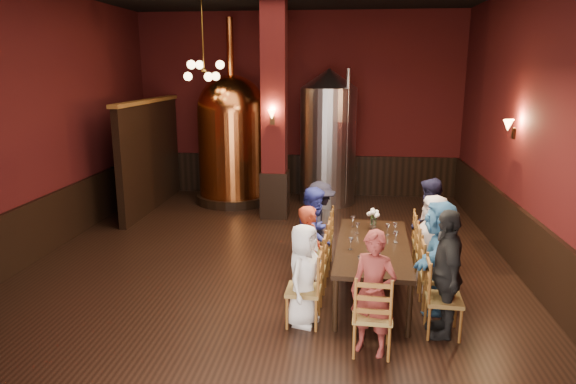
# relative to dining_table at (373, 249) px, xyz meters

# --- Properties ---
(room) EXTENTS (10.00, 10.02, 4.50)m
(room) POSITION_rel_dining_table_xyz_m (-1.60, 0.99, 1.56)
(room) COLOR black
(room) RESTS_ON ground
(wainscot_right) EXTENTS (0.08, 9.90, 1.00)m
(wainscot_right) POSITION_rel_dining_table_xyz_m (2.36, 0.99, -0.19)
(wainscot_right) COLOR black
(wainscot_right) RESTS_ON ground
(wainscot_back) EXTENTS (7.90, 0.08, 1.00)m
(wainscot_back) POSITION_rel_dining_table_xyz_m (-1.60, 5.95, -0.19)
(wainscot_back) COLOR black
(wainscot_back) RESTS_ON ground
(wainscot_left) EXTENTS (0.08, 9.90, 1.00)m
(wainscot_left) POSITION_rel_dining_table_xyz_m (-5.56, 0.99, -0.19)
(wainscot_left) COLOR black
(wainscot_left) RESTS_ON ground
(column) EXTENTS (0.58, 0.58, 4.50)m
(column) POSITION_rel_dining_table_xyz_m (-1.90, 3.79, 1.56)
(column) COLOR #430F0E
(column) RESTS_ON ground
(partition) EXTENTS (0.22, 3.50, 2.40)m
(partition) POSITION_rel_dining_table_xyz_m (-4.80, 4.19, 0.51)
(partition) COLOR black
(partition) RESTS_ON ground
(pendant_cluster) EXTENTS (0.90, 0.90, 1.70)m
(pendant_cluster) POSITION_rel_dining_table_xyz_m (-3.40, 3.89, 2.41)
(pendant_cluster) COLOR #A57226
(pendant_cluster) RESTS_ON room
(sconce_wall) EXTENTS (0.20, 0.20, 0.36)m
(sconce_wall) POSITION_rel_dining_table_xyz_m (2.30, 1.79, 1.51)
(sconce_wall) COLOR black
(sconce_wall) RESTS_ON room
(sconce_column) EXTENTS (0.20, 0.20, 0.36)m
(sconce_column) POSITION_rel_dining_table_xyz_m (-1.90, 3.49, 1.51)
(sconce_column) COLOR black
(sconce_column) RESTS_ON column
(dining_table) EXTENTS (1.11, 2.44, 0.75)m
(dining_table) POSITION_rel_dining_table_xyz_m (0.00, 0.00, 0.00)
(dining_table) COLOR black
(dining_table) RESTS_ON ground
(chair_0) EXTENTS (0.48, 0.48, 0.92)m
(chair_0) POSITION_rel_dining_table_xyz_m (-0.90, -0.96, -0.23)
(chair_0) COLOR #935A25
(chair_0) RESTS_ON ground
(person_0) EXTENTS (0.60, 0.74, 1.31)m
(person_0) POSITION_rel_dining_table_xyz_m (-0.90, -0.96, -0.03)
(person_0) COLOR white
(person_0) RESTS_ON ground
(chair_1) EXTENTS (0.48, 0.48, 0.92)m
(chair_1) POSITION_rel_dining_table_xyz_m (-0.86, -0.29, -0.23)
(chair_1) COLOR #935A25
(chair_1) RESTS_ON ground
(person_1) EXTENTS (0.34, 0.51, 1.36)m
(person_1) POSITION_rel_dining_table_xyz_m (-0.86, -0.29, -0.01)
(person_1) COLOR #A5331C
(person_1) RESTS_ON ground
(chair_2) EXTENTS (0.48, 0.48, 0.92)m
(chair_2) POSITION_rel_dining_table_xyz_m (-0.83, 0.37, -0.23)
(chair_2) COLOR #935A25
(chair_2) RESTS_ON ground
(person_2) EXTENTS (0.54, 0.78, 1.47)m
(person_2) POSITION_rel_dining_table_xyz_m (-0.83, 0.37, 0.05)
(person_2) COLOR #2C3495
(person_2) RESTS_ON ground
(chair_3) EXTENTS (0.48, 0.48, 0.92)m
(chair_3) POSITION_rel_dining_table_xyz_m (-0.80, 1.04, -0.23)
(chair_3) COLOR #935A25
(chair_3) RESTS_ON ground
(person_3) EXTENTS (0.73, 1.01, 1.40)m
(person_3) POSITION_rel_dining_table_xyz_m (-0.80, 1.04, 0.01)
(person_3) COLOR black
(person_3) RESTS_ON ground
(chair_4) EXTENTS (0.48, 0.48, 0.92)m
(chair_4) POSITION_rel_dining_table_xyz_m (0.80, -1.04, -0.23)
(chair_4) COLOR #935A25
(chair_4) RESTS_ON ground
(person_4) EXTENTS (0.39, 0.92, 1.57)m
(person_4) POSITION_rel_dining_table_xyz_m (0.80, -1.04, 0.10)
(person_4) COLOR black
(person_4) RESTS_ON ground
(chair_5) EXTENTS (0.48, 0.48, 0.92)m
(chair_5) POSITION_rel_dining_table_xyz_m (0.83, -0.37, -0.23)
(chair_5) COLOR #935A25
(chair_5) RESTS_ON ground
(person_5) EXTENTS (0.83, 1.47, 1.51)m
(person_5) POSITION_rel_dining_table_xyz_m (0.83, -0.37, 0.07)
(person_5) COLOR teal
(person_5) RESTS_ON ground
(chair_6) EXTENTS (0.48, 0.48, 0.92)m
(chair_6) POSITION_rel_dining_table_xyz_m (0.86, 0.29, -0.23)
(chair_6) COLOR #935A25
(chair_6) RESTS_ON ground
(person_6) EXTENTS (0.52, 0.73, 1.42)m
(person_6) POSITION_rel_dining_table_xyz_m (0.86, 0.29, 0.02)
(person_6) COLOR beige
(person_6) RESTS_ON ground
(chair_7) EXTENTS (0.48, 0.48, 0.92)m
(chair_7) POSITION_rel_dining_table_xyz_m (0.90, 0.96, -0.23)
(chair_7) COLOR #935A25
(chair_7) RESTS_ON ground
(person_7) EXTENTS (0.58, 0.81, 1.51)m
(person_7) POSITION_rel_dining_table_xyz_m (0.90, 0.96, 0.07)
(person_7) COLOR #1B1933
(person_7) RESTS_ON ground
(chair_8) EXTENTS (0.48, 0.48, 0.92)m
(chair_8) POSITION_rel_dining_table_xyz_m (-0.07, -1.55, -0.23)
(chair_8) COLOR #935A25
(chair_8) RESTS_ON ground
(person_8) EXTENTS (0.62, 0.53, 1.44)m
(person_8) POSITION_rel_dining_table_xyz_m (-0.07, -1.55, 0.03)
(person_8) COLOR maroon
(person_8) RESTS_ON ground
(copper_kettle) EXTENTS (1.82, 1.82, 4.26)m
(copper_kettle) POSITION_rel_dining_table_xyz_m (-3.07, 4.97, 0.87)
(copper_kettle) COLOR black
(copper_kettle) RESTS_ON ground
(steel_vessel) EXTENTS (1.40, 1.40, 3.15)m
(steel_vessel) POSITION_rel_dining_table_xyz_m (-0.81, 5.11, 0.89)
(steel_vessel) COLOR #B2B2B7
(steel_vessel) RESTS_ON ground
(rose_vase) EXTENTS (0.19, 0.19, 0.33)m
(rose_vase) POSITION_rel_dining_table_xyz_m (0.04, 0.69, 0.28)
(rose_vase) COLOR white
(rose_vase) RESTS_ON dining_table
(wine_glass_0) EXTENTS (0.07, 0.07, 0.17)m
(wine_glass_0) POSITION_rel_dining_table_xyz_m (-0.27, 0.80, 0.15)
(wine_glass_0) COLOR white
(wine_glass_0) RESTS_ON dining_table
(wine_glass_1) EXTENTS (0.07, 0.07, 0.17)m
(wine_glass_1) POSITION_rel_dining_table_xyz_m (-0.21, 0.46, 0.15)
(wine_glass_1) COLOR white
(wine_glass_1) RESTS_ON dining_table
(wine_glass_2) EXTENTS (0.07, 0.07, 0.17)m
(wine_glass_2) POSITION_rel_dining_table_xyz_m (0.32, 0.10, 0.15)
(wine_glass_2) COLOR white
(wine_glass_2) RESTS_ON dining_table
(wine_glass_3) EXTENTS (0.07, 0.07, 0.17)m
(wine_glass_3) POSITION_rel_dining_table_xyz_m (-0.31, -0.24, 0.15)
(wine_glass_3) COLOR white
(wine_glass_3) RESTS_ON dining_table
(wine_glass_4) EXTENTS (0.07, 0.07, 0.17)m
(wine_glass_4) POSITION_rel_dining_table_xyz_m (0.23, 0.44, 0.15)
(wine_glass_4) COLOR white
(wine_glass_4) RESTS_ON dining_table
(wine_glass_5) EXTENTS (0.07, 0.07, 0.17)m
(wine_glass_5) POSITION_rel_dining_table_xyz_m (-0.20, -0.94, 0.15)
(wine_glass_5) COLOR white
(wine_glass_5) RESTS_ON dining_table
(wine_glass_6) EXTENTS (0.07, 0.07, 0.17)m
(wine_glass_6) POSITION_rel_dining_table_xyz_m (0.02, -0.77, 0.15)
(wine_glass_6) COLOR white
(wine_glass_6) RESTS_ON dining_table
(wine_glass_7) EXTENTS (0.07, 0.07, 0.17)m
(wine_glass_7) POSITION_rel_dining_table_xyz_m (0.35, 0.52, 0.15)
(wine_glass_7) COLOR white
(wine_glass_7) RESTS_ON dining_table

